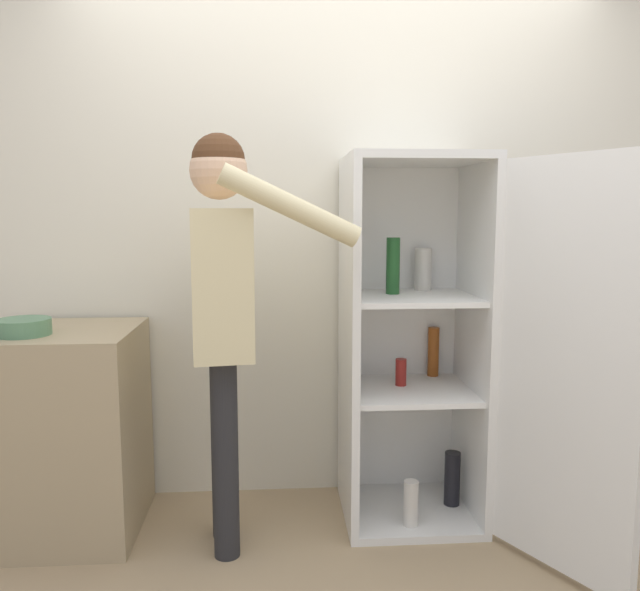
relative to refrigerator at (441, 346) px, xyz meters
The scene contains 5 objects.
wall_back 0.75m from the refrigerator, 136.87° to the left, with size 7.00×0.06×2.55m.
refrigerator is the anchor object (origin of this frame).
person 0.99m from the refrigerator, behind, with size 0.69×0.54×1.71m.
counter 1.69m from the refrigerator, behind, with size 0.63×0.62×0.90m.
bowl 1.76m from the refrigerator, behind, with size 0.22×0.22×0.07m.
Camera 1 is at (-0.29, -2.08, 1.40)m, focal length 35.00 mm.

